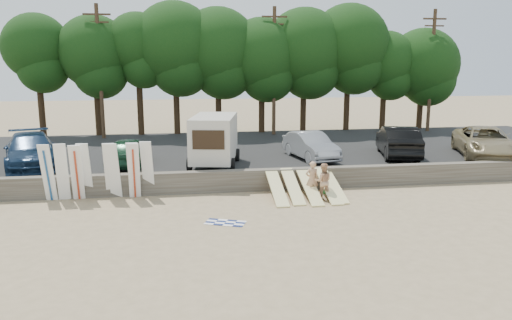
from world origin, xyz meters
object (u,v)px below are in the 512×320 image
object	(u,v)px
box_trailer	(214,138)
car_3	(398,141)
car_2	(311,146)
beachgoer_a	(312,179)
beachgoer_b	(323,181)
car_0	(31,151)
cooler	(327,190)
car_4	(485,142)
car_1	(129,152)

from	to	relation	value
box_trailer	car_3	distance (m)	10.41
box_trailer	car_2	bearing A→B (deg)	22.43
box_trailer	beachgoer_a	size ratio (longest dim) A/B	2.66
beachgoer_a	beachgoer_b	distance (m)	0.55
car_0	cooler	world-z (taller)	car_0
car_3	beachgoer_b	distance (m)	8.09
cooler	car_0	bearing A→B (deg)	140.31
car_3	car_4	bearing A→B (deg)	-173.66
car_0	beachgoer_b	distance (m)	14.66
beachgoer_a	car_3	bearing A→B (deg)	-143.57
beachgoer_a	beachgoer_b	bearing A→B (deg)	134.79
box_trailer	beachgoer_a	xyz separation A→B (m)	(4.03, -4.12, -1.32)
box_trailer	car_4	xyz separation A→B (m)	(15.20, 0.23, -0.62)
car_0	car_1	bearing A→B (deg)	-19.42
car_4	beachgoer_b	world-z (taller)	car_4
car_0	beachgoer_a	distance (m)	14.15
car_2	beachgoer_b	distance (m)	5.61
car_4	car_2	bearing A→B (deg)	-164.47
car_1	cooler	size ratio (longest dim) A/B	11.25
box_trailer	car_4	bearing A→B (deg)	12.56
car_4	beachgoer_a	size ratio (longest dim) A/B	3.62
beachgoer_a	box_trailer	bearing A→B (deg)	-48.01
box_trailer	car_3	size ratio (longest dim) A/B	0.83
car_2	car_3	xyz separation A→B (m)	(5.02, -0.05, 0.13)
beachgoer_a	car_2	bearing A→B (deg)	-106.58
car_1	beachgoer_b	xyz separation A→B (m)	(8.77, -5.23, -0.63)
car_4	car_1	bearing A→B (deg)	-161.43
car_1	cooler	distance (m)	10.26
box_trailer	car_4	world-z (taller)	box_trailer
box_trailer	car_0	bearing A→B (deg)	-174.64
box_trailer	car_2	xyz separation A→B (m)	(5.33, 1.01, -0.70)
box_trailer	car_1	size ratio (longest dim) A/B	1.02
beachgoer_b	cooler	world-z (taller)	beachgoer_b
car_0	car_4	distance (m)	24.35
car_3	beachgoer_a	world-z (taller)	car_3
car_0	beachgoer_a	world-z (taller)	car_0
car_4	beachgoer_a	bearing A→B (deg)	-138.65
car_1	beachgoer_b	world-z (taller)	car_1
car_4	cooler	bearing A→B (deg)	-139.72
car_3	car_4	size ratio (longest dim) A/B	0.88
car_0	car_1	world-z (taller)	car_0
car_4	beachgoer_a	world-z (taller)	car_4
car_0	cooler	xyz separation A→B (m)	(14.03, -4.58, -1.39)
car_0	car_3	world-z (taller)	car_3
car_3	cooler	size ratio (longest dim) A/B	13.73
box_trailer	car_2	world-z (taller)	box_trailer
car_1	car_4	world-z (taller)	car_4
car_2	cooler	distance (m)	4.77
car_3	cooler	bearing A→B (deg)	54.49
beachgoer_b	car_0	bearing A→B (deg)	-12.10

